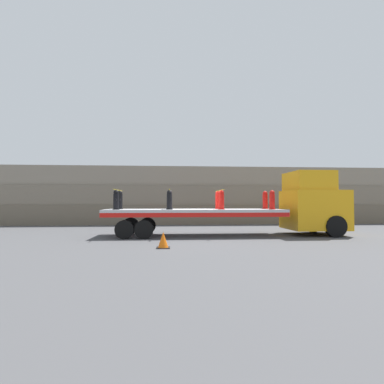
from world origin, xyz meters
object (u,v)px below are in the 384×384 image
object	(u,v)px
fire_hydrant_red_far_3	(265,200)
fire_hydrant_black_near_0	(116,200)
fire_hydrant_black_near_1	(169,200)
fire_hydrant_red_near_3	(272,200)
fire_hydrant_black_far_0	(120,200)
truck_cab	(315,204)
traffic_cone	(163,240)
fire_hydrant_black_far_1	(169,200)
fire_hydrant_red_near_2	(221,200)
fire_hydrant_red_far_2	(218,200)
flatbed_trailer	(182,214)

from	to	relation	value
fire_hydrant_red_far_3	fire_hydrant_black_near_0	bearing A→B (deg)	-171.92
fire_hydrant_black_near_1	fire_hydrant_red_near_3	world-z (taller)	same
fire_hydrant_black_far_0	truck_cab	bearing A→B (deg)	-3.07
fire_hydrant_black_near_0	traffic_cone	distance (m)	4.28
fire_hydrant_black_far_0	fire_hydrant_black_far_1	size ratio (longest dim) A/B	1.00
fire_hydrant_red_far_3	truck_cab	bearing A→B (deg)	-12.41
fire_hydrant_red_near_2	fire_hydrant_red_near_3	bearing A→B (deg)	0.00
fire_hydrant_black_near_0	fire_hydrant_red_near_2	xyz separation A→B (m)	(4.97, 0.00, 0.00)
fire_hydrant_black_far_0	fire_hydrant_red_far_2	world-z (taller)	same
fire_hydrant_red_near_2	fire_hydrant_red_far_3	size ratio (longest dim) A/B	1.00
flatbed_trailer	fire_hydrant_red_far_3	size ratio (longest dim) A/B	9.35
fire_hydrant_black_near_0	fire_hydrant_red_near_2	bearing A→B (deg)	0.00
fire_hydrant_black_far_0	fire_hydrant_red_near_3	distance (m)	7.52
fire_hydrant_black_far_0	fire_hydrant_red_far_3	xyz separation A→B (m)	(7.45, 0.00, 0.00)
fire_hydrant_black_near_1	fire_hydrant_red_far_2	xyz separation A→B (m)	(2.48, 1.06, 0.00)
fire_hydrant_black_near_1	fire_hydrant_red_near_3	distance (m)	4.97
fire_hydrant_red_far_3	fire_hydrant_black_far_0	bearing A→B (deg)	180.00
truck_cab	fire_hydrant_black_far_1	world-z (taller)	truck_cab
fire_hydrant_black_far_0	fire_hydrant_red_near_2	xyz separation A→B (m)	(4.97, -1.06, 0.00)
fire_hydrant_red_near_2	fire_hydrant_red_far_2	bearing A→B (deg)	90.00
fire_hydrant_red_near_3	flatbed_trailer	bearing A→B (deg)	173.07
fire_hydrant_red_near_3	fire_hydrant_black_near_1	bearing A→B (deg)	180.00
flatbed_trailer	fire_hydrant_black_near_0	bearing A→B (deg)	-170.32
fire_hydrant_black_far_0	fire_hydrant_black_near_1	world-z (taller)	same
flatbed_trailer	fire_hydrant_red_far_2	distance (m)	2.06
fire_hydrant_black_near_1	fire_hydrant_red_far_2	distance (m)	2.70
fire_hydrant_red_near_3	traffic_cone	size ratio (longest dim) A/B	1.58
fire_hydrant_red_near_2	truck_cab	bearing A→B (deg)	6.18
fire_hydrant_red_near_2	fire_hydrant_black_far_0	bearing A→B (deg)	167.98
fire_hydrant_black_far_0	fire_hydrant_black_far_1	xyz separation A→B (m)	(2.48, 0.00, 0.00)
fire_hydrant_black_far_1	fire_hydrant_red_far_3	distance (m)	4.97
fire_hydrant_black_near_0	fire_hydrant_red_far_2	xyz separation A→B (m)	(4.97, 1.06, 0.00)
flatbed_trailer	fire_hydrant_red_far_2	xyz separation A→B (m)	(1.87, 0.53, 0.71)
fire_hydrant_red_far_2	fire_hydrant_red_near_3	bearing A→B (deg)	-23.07
flatbed_trailer	fire_hydrant_red_near_3	bearing A→B (deg)	-6.93
truck_cab	traffic_cone	size ratio (longest dim) A/B	5.42
fire_hydrant_black_near_0	fire_hydrant_black_far_1	bearing A→B (deg)	23.07
fire_hydrant_black_far_0	fire_hydrant_red_near_3	bearing A→B (deg)	-8.08
flatbed_trailer	fire_hydrant_red_far_3	distance (m)	4.44
fire_hydrant_red_near_2	fire_hydrant_red_far_3	world-z (taller)	same
fire_hydrant_black_near_0	fire_hydrant_black_far_0	world-z (taller)	same
fire_hydrant_black_far_1	flatbed_trailer	bearing A→B (deg)	-40.59
fire_hydrant_black_near_0	fire_hydrant_black_near_1	bearing A→B (deg)	0.00
fire_hydrant_red_far_2	fire_hydrant_red_far_3	distance (m)	2.48
fire_hydrant_red_near_3	fire_hydrant_red_far_3	bearing A→B (deg)	90.00
fire_hydrant_black_far_1	fire_hydrant_red_near_2	size ratio (longest dim) A/B	1.00
fire_hydrant_black_far_1	fire_hydrant_red_far_3	bearing A→B (deg)	0.00
flatbed_trailer	fire_hydrant_black_far_0	distance (m)	3.22
fire_hydrant_red_far_2	fire_hydrant_red_near_3	distance (m)	2.70
fire_hydrant_black_far_0	fire_hydrant_red_far_2	xyz separation A→B (m)	(4.97, 0.00, 0.00)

